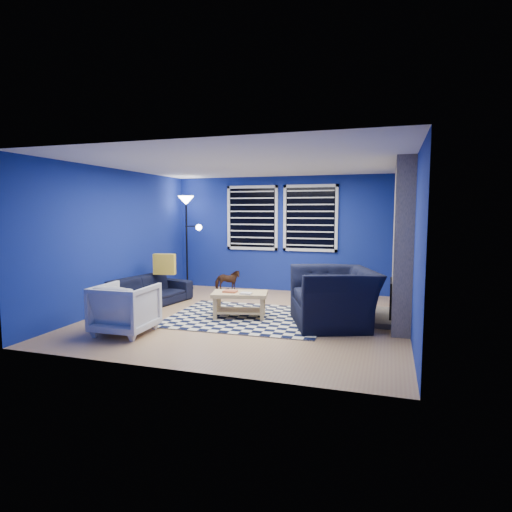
{
  "coord_description": "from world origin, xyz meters",
  "views": [
    {
      "loc": [
        2.19,
        -6.59,
        1.75
      ],
      "look_at": [
        0.02,
        0.3,
        0.99
      ],
      "focal_mm": 30.0,
      "sensor_mm": 36.0,
      "label": 1
    }
  ],
  "objects_px": {
    "armchair_big": "(334,297)",
    "floor_lamp": "(187,213)",
    "tv": "(405,230)",
    "rocking_horse": "(227,281)",
    "sofa": "(147,292)",
    "coffee_table": "(240,299)",
    "armchair_bent": "(125,309)",
    "cabinet": "(341,287)"
  },
  "relations": [
    {
      "from": "armchair_big",
      "to": "floor_lamp",
      "type": "relative_size",
      "value": 0.64
    },
    {
      "from": "cabinet",
      "to": "coffee_table",
      "type": "bearing_deg",
      "value": -140.46
    },
    {
      "from": "armchair_big",
      "to": "armchair_bent",
      "type": "relative_size",
      "value": 1.7
    },
    {
      "from": "rocking_horse",
      "to": "sofa",
      "type": "bearing_deg",
      "value": 130.66
    },
    {
      "from": "armchair_big",
      "to": "armchair_bent",
      "type": "bearing_deg",
      "value": -84.78
    },
    {
      "from": "armchair_big",
      "to": "floor_lamp",
      "type": "height_order",
      "value": "floor_lamp"
    },
    {
      "from": "coffee_table",
      "to": "floor_lamp",
      "type": "relative_size",
      "value": 0.48
    },
    {
      "from": "sofa",
      "to": "cabinet",
      "type": "distance_m",
      "value": 3.77
    },
    {
      "from": "coffee_table",
      "to": "armchair_big",
      "type": "bearing_deg",
      "value": 1.06
    },
    {
      "from": "armchair_big",
      "to": "coffee_table",
      "type": "xyz_separation_m",
      "value": [
        -1.53,
        -0.03,
        -0.13
      ]
    },
    {
      "from": "tv",
      "to": "armchair_big",
      "type": "height_order",
      "value": "tv"
    },
    {
      "from": "cabinet",
      "to": "rocking_horse",
      "type": "bearing_deg",
      "value": 170.37
    },
    {
      "from": "rocking_horse",
      "to": "floor_lamp",
      "type": "xyz_separation_m",
      "value": [
        -1.07,
        0.33,
        1.41
      ]
    },
    {
      "from": "rocking_horse",
      "to": "coffee_table",
      "type": "relative_size",
      "value": 0.54
    },
    {
      "from": "armchair_big",
      "to": "coffee_table",
      "type": "relative_size",
      "value": 1.36
    },
    {
      "from": "rocking_horse",
      "to": "cabinet",
      "type": "xyz_separation_m",
      "value": [
        2.33,
        0.26,
        -0.06
      ]
    },
    {
      "from": "armchair_bent",
      "to": "cabinet",
      "type": "bearing_deg",
      "value": -129.72
    },
    {
      "from": "armchair_big",
      "to": "sofa",
      "type": "bearing_deg",
      "value": -115.37
    },
    {
      "from": "tv",
      "to": "armchair_big",
      "type": "xyz_separation_m",
      "value": [
        -1.06,
        -2.07,
        -0.96
      ]
    },
    {
      "from": "armchair_bent",
      "to": "rocking_horse",
      "type": "relative_size",
      "value": 1.47
    },
    {
      "from": "floor_lamp",
      "to": "cabinet",
      "type": "bearing_deg",
      "value": -1.29
    },
    {
      "from": "sofa",
      "to": "rocking_horse",
      "type": "height_order",
      "value": "sofa"
    },
    {
      "from": "sofa",
      "to": "coffee_table",
      "type": "xyz_separation_m",
      "value": [
        1.93,
        -0.32,
        0.04
      ]
    },
    {
      "from": "sofa",
      "to": "armchair_bent",
      "type": "relative_size",
      "value": 2.34
    },
    {
      "from": "rocking_horse",
      "to": "floor_lamp",
      "type": "distance_m",
      "value": 1.8
    },
    {
      "from": "tv",
      "to": "cabinet",
      "type": "bearing_deg",
      "value": -177.67
    },
    {
      "from": "armchair_big",
      "to": "armchair_bent",
      "type": "height_order",
      "value": "armchair_big"
    },
    {
      "from": "tv",
      "to": "armchair_big",
      "type": "bearing_deg",
      "value": -117.03
    },
    {
      "from": "armchair_bent",
      "to": "floor_lamp",
      "type": "height_order",
      "value": "floor_lamp"
    },
    {
      "from": "sofa",
      "to": "armchair_big",
      "type": "bearing_deg",
      "value": -83.72
    },
    {
      "from": "armchair_bent",
      "to": "rocking_horse",
      "type": "bearing_deg",
      "value": -97.68
    },
    {
      "from": "sofa",
      "to": "floor_lamp",
      "type": "height_order",
      "value": "floor_lamp"
    },
    {
      "from": "tv",
      "to": "armchair_bent",
      "type": "xyz_separation_m",
      "value": [
        -3.85,
        -3.42,
        -1.04
      ]
    },
    {
      "from": "tv",
      "to": "sofa",
      "type": "distance_m",
      "value": 4.98
    },
    {
      "from": "tv",
      "to": "armchair_bent",
      "type": "height_order",
      "value": "tv"
    },
    {
      "from": "tv",
      "to": "rocking_horse",
      "type": "relative_size",
      "value": 1.86
    },
    {
      "from": "sofa",
      "to": "armchair_big",
      "type": "relative_size",
      "value": 1.38
    },
    {
      "from": "armchair_bent",
      "to": "cabinet",
      "type": "xyz_separation_m",
      "value": [
        2.68,
        3.38,
        -0.12
      ]
    },
    {
      "from": "sofa",
      "to": "rocking_horse",
      "type": "xyz_separation_m",
      "value": [
        1.02,
        1.48,
        0.03
      ]
    },
    {
      "from": "sofa",
      "to": "floor_lamp",
      "type": "bearing_deg",
      "value": 12.87
    },
    {
      "from": "rocking_horse",
      "to": "cabinet",
      "type": "height_order",
      "value": "cabinet"
    },
    {
      "from": "armchair_bent",
      "to": "rocking_horse",
      "type": "xyz_separation_m",
      "value": [
        0.35,
        3.12,
        -0.06
      ]
    }
  ]
}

